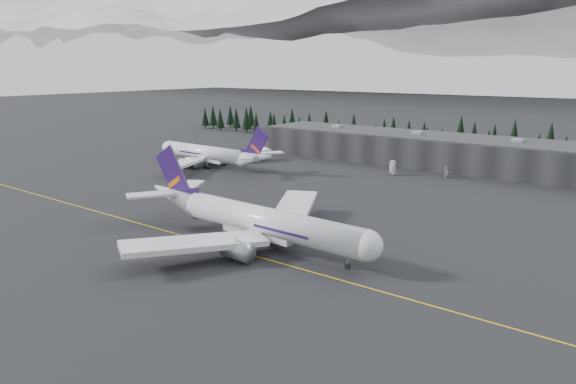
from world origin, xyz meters
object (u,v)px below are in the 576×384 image
Objects in this scene: jet_parked at (213,154)px; gse_vehicle_b at (446,175)px; gse_vehicle_a at (393,173)px; terminal at (439,151)px; jet_main at (250,218)px.

gse_vehicle_b is (85.09, 37.24, -4.51)m from jet_parked.
gse_vehicle_a is at bearing -154.91° from jet_parked.
gse_vehicle_b is at bearing -154.61° from jet_parked.
jet_parked reaches higher than gse_vehicle_b.
gse_vehicle_a is (-6.75, -29.32, -5.50)m from terminal.
jet_main is 16.36× the size of gse_vehicle_b.
jet_parked is at bearing -141.75° from terminal.
gse_vehicle_b is at bearing 36.16° from gse_vehicle_a.
jet_main is at bearing -89.69° from terminal.
gse_vehicle_b is (10.47, 99.42, -5.05)m from jet_main.
terminal is 30.58m from gse_vehicle_a.
jet_main is 12.05× the size of gse_vehicle_a.
gse_vehicle_b is (17.87, 8.25, -0.08)m from gse_vehicle_a.
jet_main is 100.10m from gse_vehicle_b.
jet_main reaches higher than gse_vehicle_b.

